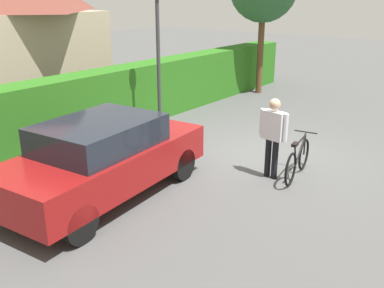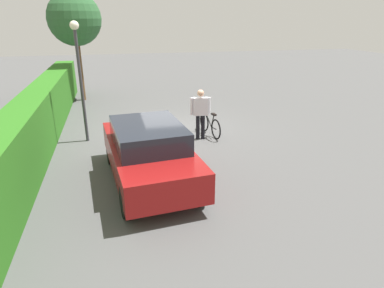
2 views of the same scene
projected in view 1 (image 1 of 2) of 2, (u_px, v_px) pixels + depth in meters
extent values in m
plane|color=#4E4E4E|center=(265.00, 157.00, 10.45)|extent=(60.00, 60.00, 0.00)
cube|color=#2A6A1A|center=(128.00, 96.00, 12.81)|extent=(16.94, 0.90, 1.75)
cube|color=tan|center=(12.00, 61.00, 14.49)|extent=(5.03, 4.28, 3.18)
cube|color=maroon|center=(104.00, 163.00, 8.25)|extent=(4.48, 2.22, 0.69)
cube|color=#1E232D|center=(99.00, 134.00, 7.99)|extent=(2.37, 1.81, 0.52)
cylinder|color=black|center=(123.00, 150.00, 9.96)|extent=(0.69, 0.24, 0.68)
cylinder|color=black|center=(183.00, 164.00, 9.13)|extent=(0.69, 0.24, 0.68)
cylinder|color=black|center=(13.00, 199.00, 7.61)|extent=(0.69, 0.24, 0.68)
cylinder|color=black|center=(80.00, 224.00, 6.78)|extent=(0.69, 0.24, 0.68)
torus|color=black|center=(304.00, 154.00, 9.64)|extent=(0.71, 0.15, 0.71)
torus|color=black|center=(291.00, 169.00, 8.82)|extent=(0.71, 0.15, 0.71)
cylinder|color=black|center=(301.00, 148.00, 9.31)|extent=(0.63, 0.13, 0.54)
cylinder|color=black|center=(295.00, 155.00, 8.98)|extent=(0.23, 0.07, 0.49)
cylinder|color=black|center=(300.00, 141.00, 9.14)|extent=(0.76, 0.15, 0.06)
cylinder|color=black|center=(293.00, 167.00, 8.98)|extent=(0.38, 0.09, 0.05)
cylinder|color=black|center=(305.00, 144.00, 9.56)|extent=(0.04, 0.04, 0.50)
cube|color=black|center=(295.00, 144.00, 8.81)|extent=(0.23, 0.13, 0.06)
cylinder|color=black|center=(306.00, 132.00, 9.46)|extent=(0.10, 0.50, 0.03)
cylinder|color=black|center=(268.00, 157.00, 9.27)|extent=(0.13, 0.13, 0.86)
cylinder|color=black|center=(275.00, 159.00, 9.15)|extent=(0.13, 0.13, 0.86)
cube|color=silver|center=(273.00, 125.00, 8.97)|extent=(0.27, 0.52, 0.61)
sphere|color=tan|center=(275.00, 104.00, 8.82)|extent=(0.23, 0.23, 0.23)
cylinder|color=silver|center=(262.00, 122.00, 9.17)|extent=(0.09, 0.09, 0.58)
cylinder|color=silver|center=(286.00, 128.00, 8.76)|extent=(0.09, 0.09, 0.58)
cylinder|color=#38383D|center=(159.00, 70.00, 11.50)|extent=(0.10, 0.10, 3.63)
cylinder|color=brown|center=(260.00, 52.00, 16.68)|extent=(0.23, 0.23, 3.18)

